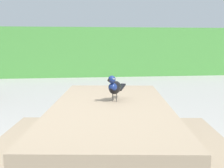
# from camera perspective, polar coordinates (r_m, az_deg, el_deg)

# --- Properties ---
(hedge_wall) EXTENTS (28.00, 2.03, 1.62)m
(hedge_wall) POSITION_cam_1_polar(r_m,az_deg,el_deg) (10.97, -8.00, 5.96)
(hedge_wall) COLOR #428438
(hedge_wall) RESTS_ON ground
(picnic_table_foreground) EXTENTS (1.92, 1.95, 0.74)m
(picnic_table_foreground) POSITION_cam_1_polar(r_m,az_deg,el_deg) (2.06, -0.21, -8.88)
(picnic_table_foreground) COLOR #84725B
(picnic_table_foreground) RESTS_ON ground
(bird_grackle) EXTENTS (0.17, 0.26, 0.18)m
(bird_grackle) POSITION_cam_1_polar(r_m,az_deg,el_deg) (2.11, 0.47, -0.51)
(bird_grackle) COLOR black
(bird_grackle) RESTS_ON picnic_table_foreground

